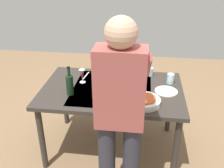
{
  "coord_description": "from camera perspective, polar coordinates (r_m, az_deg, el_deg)",
  "views": [
    {
      "loc": [
        -0.3,
        2.35,
        2.04
      ],
      "look_at": [
        0.0,
        0.0,
        0.82
      ],
      "focal_mm": 41.59,
      "sensor_mm": 36.0,
      "label": 1
    }
  ],
  "objects": [
    {
      "name": "chair_near",
      "position": [
        3.55,
        2.48,
        1.98
      ],
      "size": [
        0.4,
        0.4,
        0.91
      ],
      "color": "black",
      "rests_on": "ground_plane"
    },
    {
      "name": "dinner_plate_near",
      "position": [
        2.67,
        11.82,
        -1.58
      ],
      "size": [
        0.23,
        0.23,
        0.01
      ],
      "primitive_type": "cylinder",
      "color": "white",
      "rests_on": "dining_table"
    },
    {
      "name": "person_server",
      "position": [
        1.95,
        1.77,
        -6.34
      ],
      "size": [
        0.42,
        0.61,
        1.69
      ],
      "color": "#2D2D38",
      "rests_on": "ground_plane"
    },
    {
      "name": "table_knife",
      "position": [
        2.97,
        -5.73,
        1.85
      ],
      "size": [
        0.04,
        0.2,
        0.0
      ],
      "primitive_type": "cube",
      "rotation": [
        0.0,
        0.0,
        -0.12
      ],
      "color": "silver",
      "rests_on": "dining_table"
    },
    {
      "name": "water_cup_near_left",
      "position": [
        2.63,
        -1.2,
        -0.43
      ],
      "size": [
        0.07,
        0.07,
        0.09
      ],
      "primitive_type": "cylinder",
      "color": "silver",
      "rests_on": "dining_table"
    },
    {
      "name": "wine_glass_right",
      "position": [
        2.78,
        -6.58,
        2.29
      ],
      "size": [
        0.07,
        0.07,
        0.15
      ],
      "color": "white",
      "rests_on": "dining_table"
    },
    {
      "name": "serving_bowl_pasta",
      "position": [
        2.42,
        7.11,
        -3.71
      ],
      "size": [
        0.3,
        0.3,
        0.07
      ],
      "color": "white",
      "rests_on": "dining_table"
    },
    {
      "name": "wine_bottle",
      "position": [
        2.56,
        -9.28,
        -0.05
      ],
      "size": [
        0.07,
        0.07,
        0.3
      ],
      "color": "black",
      "rests_on": "dining_table"
    },
    {
      "name": "dining_table",
      "position": [
        2.72,
        -0.0,
        -2.42
      ],
      "size": [
        1.45,
        0.94,
        0.77
      ],
      "color": "#332D28",
      "rests_on": "ground_plane"
    },
    {
      "name": "water_cup_near_right",
      "position": [
        2.84,
        12.73,
        1.17
      ],
      "size": [
        0.08,
        0.08,
        0.11
      ],
      "primitive_type": "cylinder",
      "color": "silver",
      "rests_on": "dining_table"
    },
    {
      "name": "water_cup_far_right",
      "position": [
        2.33,
        1.15,
        -4.35
      ],
      "size": [
        0.07,
        0.07,
        0.1
      ],
      "primitive_type": "cylinder",
      "color": "silver",
      "rests_on": "dining_table"
    },
    {
      "name": "ground_plane",
      "position": [
        3.12,
        -0.0,
        -13.55
      ],
      "size": [
        6.0,
        6.0,
        0.0
      ],
      "primitive_type": "plane",
      "color": "#846647"
    },
    {
      "name": "water_cup_far_left",
      "position": [
        2.98,
        8.4,
        2.7
      ],
      "size": [
        0.07,
        0.07,
        0.09
      ],
      "primitive_type": "cylinder",
      "color": "silver",
      "rests_on": "dining_table"
    },
    {
      "name": "wine_glass_left",
      "position": [
        2.77,
        4.43,
        2.29
      ],
      "size": [
        0.07,
        0.07,
        0.15
      ],
      "color": "white",
      "rests_on": "dining_table"
    }
  ]
}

